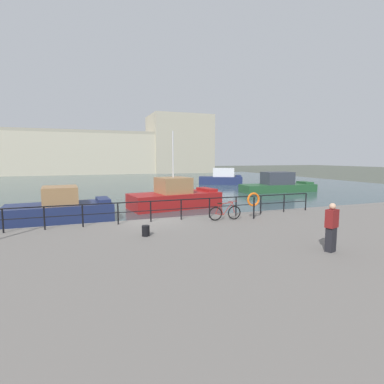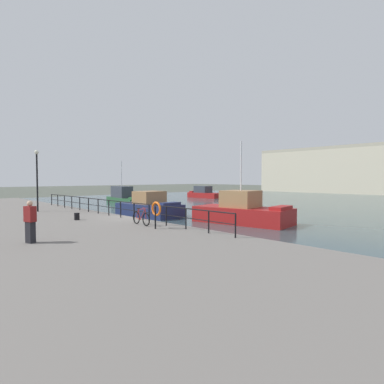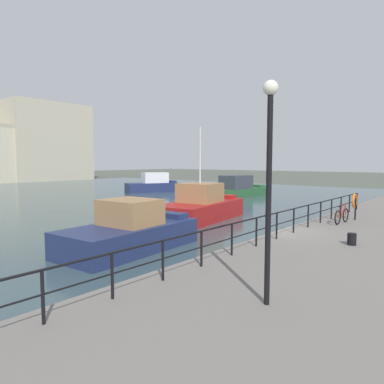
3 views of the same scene
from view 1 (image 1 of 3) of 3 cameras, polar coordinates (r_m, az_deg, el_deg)
ground_plane at (r=16.07m, az=-8.23°, el=-7.83°), size 240.00×240.00×0.00m
water_basin at (r=45.73m, az=-16.04°, el=1.33°), size 80.00×60.00×0.01m
quay_promenade at (r=9.97m, az=-0.30°, el=-14.56°), size 56.00×13.00×0.77m
harbor_building at (r=79.58m, az=-12.91°, el=7.71°), size 59.59×12.93×15.40m
moored_small_launch at (r=44.97m, az=5.68°, el=2.68°), size 6.78×4.68×2.45m
moored_red_daysailer at (r=20.27m, az=-23.95°, el=-3.02°), size 6.44×3.28×2.21m
moored_cabin_cruiser at (r=23.77m, az=-3.31°, el=-0.94°), size 7.55×4.09×6.07m
moored_blue_motorboat at (r=36.49m, az=16.23°, el=1.38°), size 9.04×3.49×2.32m
quay_railing at (r=14.78m, az=-14.08°, el=-3.26°), size 22.61×0.07×1.08m
parked_bicycle at (r=15.48m, az=6.36°, el=-3.97°), size 1.77×0.16×0.98m
mooring_bollard at (r=12.47m, az=-8.89°, el=-7.38°), size 0.32×0.32×0.44m
life_ring_stand at (r=16.03m, az=11.75°, el=-1.58°), size 0.75×0.16×1.40m
standing_person at (r=11.25m, az=25.25°, el=-6.11°), size 0.51×0.40×1.69m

